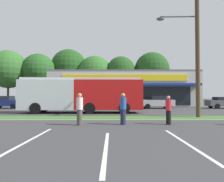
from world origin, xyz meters
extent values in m
cube|color=#386B28|center=(0.00, 14.00, 0.06)|extent=(56.00, 2.20, 0.12)
cube|color=gray|center=(0.00, 12.78, 0.06)|extent=(56.00, 0.24, 0.12)
cube|color=silver|center=(-2.05, 7.55, 0.00)|extent=(0.12, 4.80, 0.01)
cube|color=silver|center=(0.73, 6.50, 0.00)|extent=(0.12, 4.80, 0.01)
cube|color=silver|center=(3.42, 7.15, 0.00)|extent=(0.12, 4.80, 0.01)
cube|color=#BCB7AD|center=(2.81, 36.38, 2.64)|extent=(23.38, 12.56, 5.27)
cube|color=black|center=(2.81, 30.06, 1.58)|extent=(19.64, 0.08, 2.74)
cube|color=navy|center=(2.81, 29.40, 3.27)|extent=(21.98, 1.40, 0.35)
cube|color=yellow|center=(2.81, 30.02, 4.32)|extent=(18.70, 0.16, 0.95)
cube|color=slate|center=(2.81, 36.38, 5.42)|extent=(23.38, 12.56, 0.30)
cylinder|color=#473323|center=(-21.07, 42.42, 2.11)|extent=(0.44, 0.44, 4.23)
sphere|color=#2D6026|center=(-21.07, 42.42, 7.23)|extent=(8.01, 8.01, 8.01)
cylinder|color=#473323|center=(-15.00, 43.36, 2.27)|extent=(0.44, 0.44, 4.54)
sphere|color=#23511E|center=(-15.00, 43.36, 7.20)|extent=(7.07, 7.07, 7.07)
cylinder|color=#473323|center=(-9.19, 46.86, 2.63)|extent=(0.44, 0.44, 5.27)
sphere|color=#1E4719|center=(-9.19, 46.86, 8.37)|extent=(8.26, 8.26, 8.26)
cylinder|color=#473323|center=(-2.97, 45.51, 1.92)|extent=(0.44, 0.44, 3.83)
sphere|color=#2D6026|center=(-2.97, 45.51, 6.77)|extent=(7.83, 7.83, 7.83)
cylinder|color=#473323|center=(2.93, 44.79, 2.40)|extent=(0.44, 0.44, 4.79)
sphere|color=#1E4719|center=(2.93, 44.79, 7.21)|extent=(6.45, 6.45, 6.45)
cylinder|color=#473323|center=(10.02, 45.58, 2.32)|extent=(0.44, 0.44, 4.64)
sphere|color=#1E4719|center=(10.02, 45.58, 7.60)|extent=(7.88, 7.88, 7.88)
cylinder|color=#4C3826|center=(6.96, 14.29, 5.02)|extent=(0.30, 0.30, 10.03)
cylinder|color=#59595B|center=(5.66, 14.32, 7.22)|extent=(2.60, 0.17, 0.10)
ellipsoid|color=#59595B|center=(4.36, 14.36, 7.07)|extent=(0.56, 0.32, 0.24)
cube|color=#B71414|center=(0.59, 19.16, 1.70)|extent=(6.20, 2.69, 2.70)
cube|color=silver|center=(-4.99, 19.03, 1.70)|extent=(5.08, 2.66, 2.70)
cube|color=silver|center=(-1.92, 19.10, 3.15)|extent=(10.78, 2.53, 0.20)
cube|color=black|center=(-1.95, 20.40, 2.19)|extent=(10.28, 0.29, 1.19)
cube|color=black|center=(-7.54, 18.97, 2.02)|extent=(0.11, 2.17, 1.51)
cylinder|color=black|center=(-5.81, 17.84, 0.50)|extent=(1.01, 0.32, 1.00)
cylinder|color=black|center=(-5.86, 20.19, 0.50)|extent=(1.01, 0.32, 1.00)
cylinder|color=black|center=(-1.06, 17.95, 0.50)|extent=(1.01, 0.32, 1.00)
cylinder|color=black|center=(-1.11, 20.29, 0.50)|extent=(1.01, 0.32, 1.00)
cylinder|color=black|center=(2.01, 18.01, 0.50)|extent=(1.01, 0.32, 1.00)
cylinder|color=black|center=(1.96, 20.36, 0.50)|extent=(1.01, 0.32, 1.00)
cube|color=#B7B7BC|center=(6.58, 25.53, 0.71)|extent=(4.18, 1.75, 0.78)
cube|color=black|center=(6.79, 25.53, 1.35)|extent=(1.88, 1.54, 0.50)
cylinder|color=black|center=(5.28, 24.70, 0.32)|extent=(0.64, 0.22, 0.64)
cylinder|color=black|center=(5.28, 26.37, 0.32)|extent=(0.64, 0.22, 0.64)
cylinder|color=black|center=(7.87, 24.70, 0.32)|extent=(0.64, 0.22, 0.64)
cylinder|color=black|center=(7.87, 26.37, 0.32)|extent=(0.64, 0.22, 0.64)
cube|color=#515459|center=(15.29, 25.84, 0.69)|extent=(4.27, 1.73, 0.74)
cube|color=black|center=(15.08, 25.84, 1.27)|extent=(1.92, 1.52, 0.41)
cylinder|color=black|center=(13.97, 26.67, 0.32)|extent=(0.64, 0.22, 0.64)
cylinder|color=black|center=(13.97, 25.02, 0.32)|extent=(0.64, 0.22, 0.64)
cube|color=navy|center=(-12.68, 25.94, 0.69)|extent=(4.22, 1.77, 0.74)
cube|color=black|center=(-12.89, 25.94, 1.33)|extent=(1.90, 1.56, 0.54)
cylinder|color=black|center=(-11.37, 26.78, 0.32)|extent=(0.64, 0.22, 0.64)
cylinder|color=black|center=(-11.37, 25.10, 0.32)|extent=(0.64, 0.22, 0.64)
cylinder|color=#47423D|center=(-0.85, 11.19, 0.42)|extent=(0.30, 0.30, 0.85)
cylinder|color=silver|center=(-0.85, 11.19, 1.18)|extent=(0.35, 0.35, 0.67)
sphere|color=tan|center=(-0.85, 11.19, 1.63)|extent=(0.23, 0.23, 0.23)
cylinder|color=#1E2338|center=(1.54, 11.42, 0.42)|extent=(0.30, 0.30, 0.85)
cylinder|color=#264C99|center=(1.54, 11.42, 1.18)|extent=(0.35, 0.35, 0.67)
sphere|color=tan|center=(1.54, 11.42, 1.63)|extent=(0.23, 0.23, 0.23)
cylinder|color=black|center=(4.07, 11.46, 0.39)|extent=(0.27, 0.27, 0.77)
cylinder|color=red|center=(4.07, 11.46, 1.08)|extent=(0.32, 0.32, 0.61)
sphere|color=tan|center=(4.07, 11.46, 1.49)|extent=(0.21, 0.21, 0.21)
camera|label=1|loc=(0.92, 0.31, 1.59)|focal=31.99mm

